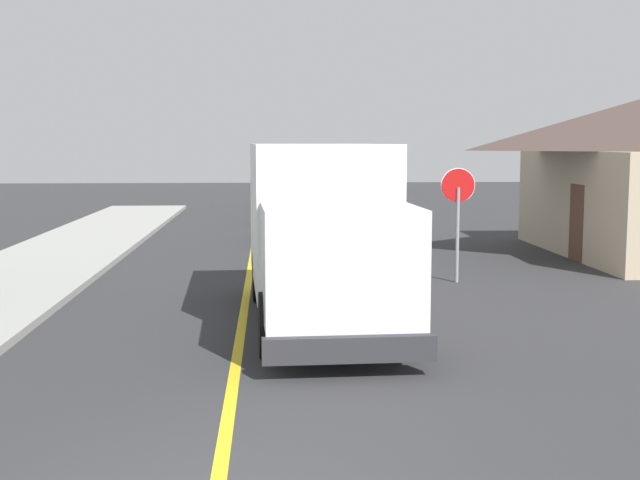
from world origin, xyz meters
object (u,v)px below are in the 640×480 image
Objects in this scene: parked_car_mid at (303,217)px; parked_car_furthest at (292,192)px; parked_car_near at (322,236)px; parked_car_far at (297,202)px; stop_sign at (458,203)px; box_truck at (321,224)px.

parked_car_furthest is at bearing 89.98° from parked_car_mid.
parked_car_near is at bearing -89.23° from parked_car_furthest.
stop_sign is at bearing -78.24° from parked_car_far.
parked_car_mid is at bearing 89.17° from box_truck.
parked_car_mid is at bearing -90.02° from parked_car_furthest.
parked_car_mid and parked_car_furthest have the same top height.
box_truck is 1.63× the size of parked_car_mid.
box_truck reaches higher than parked_car_far.
stop_sign is at bearing 48.94° from box_truck.
parked_car_far is 15.79m from stop_sign.
box_truck is at bearing -90.40° from parked_car_furthest.
parked_car_far is 6.53m from parked_car_furthest.
parked_car_near is at bearing -88.90° from parked_car_far.
box_truck is 19.36m from parked_car_far.
parked_car_near is at bearing 86.17° from box_truck.
parked_car_furthest is (-0.01, 6.53, 0.00)m from parked_car_far.
parked_car_far is at bearing 101.76° from stop_sign.
stop_sign is at bearing -81.64° from parked_car_furthest.
parked_car_near is 1.00× the size of parked_car_furthest.
parked_car_far is at bearing 91.10° from parked_car_near.
box_truck is 25.89m from parked_car_furthest.
parked_car_far is at bearing -89.87° from parked_car_furthest.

